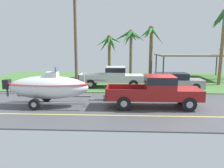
{
  "coord_description": "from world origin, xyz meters",
  "views": [
    {
      "loc": [
        -3.14,
        -13.32,
        3.49
      ],
      "look_at": [
        -3.91,
        1.04,
        1.18
      ],
      "focal_mm": 37.19,
      "sensor_mm": 36.0,
      "label": 1
    }
  ],
  "objects_px": {
    "parked_sedan_far": "(173,82)",
    "palm_tree_mid": "(109,46)",
    "palm_tree_far_left": "(151,39)",
    "utility_pole": "(76,40)",
    "boat_on_trailer": "(48,87)",
    "palm_tree_far_right": "(130,41)",
    "palm_tree_near_left": "(224,25)",
    "parked_pickup_background": "(115,76)",
    "carport_awning": "(193,55)",
    "pickup_truck_towing": "(159,90)"
  },
  "relations": [
    {
      "from": "parked_sedan_far",
      "to": "palm_tree_mid",
      "type": "bearing_deg",
      "value": 127.81
    },
    {
      "from": "palm_tree_far_left",
      "to": "utility_pole",
      "type": "height_order",
      "value": "utility_pole"
    },
    {
      "from": "boat_on_trailer",
      "to": "palm_tree_far_right",
      "type": "bearing_deg",
      "value": 62.72
    },
    {
      "from": "palm_tree_far_right",
      "to": "boat_on_trailer",
      "type": "bearing_deg",
      "value": -117.28
    },
    {
      "from": "boat_on_trailer",
      "to": "palm_tree_near_left",
      "type": "bearing_deg",
      "value": 31.5
    },
    {
      "from": "parked_pickup_background",
      "to": "boat_on_trailer",
      "type": "bearing_deg",
      "value": -120.0
    },
    {
      "from": "parked_pickup_background",
      "to": "palm_tree_near_left",
      "type": "distance_m",
      "value": 10.6
    },
    {
      "from": "boat_on_trailer",
      "to": "palm_tree_mid",
      "type": "relative_size",
      "value": 1.24
    },
    {
      "from": "boat_on_trailer",
      "to": "parked_pickup_background",
      "type": "height_order",
      "value": "boat_on_trailer"
    },
    {
      "from": "palm_tree_far_left",
      "to": "boat_on_trailer",
      "type": "bearing_deg",
      "value": -122.07
    },
    {
      "from": "parked_pickup_background",
      "to": "utility_pole",
      "type": "bearing_deg",
      "value": -144.96
    },
    {
      "from": "parked_sedan_far",
      "to": "palm_tree_far_left",
      "type": "bearing_deg",
      "value": 101.27
    },
    {
      "from": "boat_on_trailer",
      "to": "carport_awning",
      "type": "distance_m",
      "value": 17.49
    },
    {
      "from": "parked_sedan_far",
      "to": "palm_tree_near_left",
      "type": "xyz_separation_m",
      "value": [
        4.72,
        2.41,
        4.75
      ]
    },
    {
      "from": "palm_tree_mid",
      "to": "palm_tree_far_right",
      "type": "relative_size",
      "value": 0.93
    },
    {
      "from": "boat_on_trailer",
      "to": "carport_awning",
      "type": "height_order",
      "value": "carport_awning"
    },
    {
      "from": "palm_tree_far_right",
      "to": "parked_pickup_background",
      "type": "bearing_deg",
      "value": -111.59
    },
    {
      "from": "parked_sedan_far",
      "to": "palm_tree_far_left",
      "type": "relative_size",
      "value": 0.81
    },
    {
      "from": "palm_tree_near_left",
      "to": "palm_tree_far_right",
      "type": "height_order",
      "value": "palm_tree_near_left"
    },
    {
      "from": "carport_awning",
      "to": "palm_tree_far_right",
      "type": "distance_m",
      "value": 7.63
    },
    {
      "from": "utility_pole",
      "to": "palm_tree_mid",
      "type": "bearing_deg",
      "value": 77.22
    },
    {
      "from": "pickup_truck_towing",
      "to": "palm_tree_far_right",
      "type": "height_order",
      "value": "palm_tree_far_right"
    },
    {
      "from": "boat_on_trailer",
      "to": "parked_sedan_far",
      "type": "xyz_separation_m",
      "value": [
        8.53,
        5.71,
        -0.45
      ]
    },
    {
      "from": "carport_awning",
      "to": "utility_pole",
      "type": "relative_size",
      "value": 1.0
    },
    {
      "from": "pickup_truck_towing",
      "to": "boat_on_trailer",
      "type": "distance_m",
      "value": 6.55
    },
    {
      "from": "pickup_truck_towing",
      "to": "palm_tree_far_left",
      "type": "bearing_deg",
      "value": 86.15
    },
    {
      "from": "pickup_truck_towing",
      "to": "parked_pickup_background",
      "type": "height_order",
      "value": "pickup_truck_towing"
    },
    {
      "from": "palm_tree_mid",
      "to": "palm_tree_far_left",
      "type": "distance_m",
      "value": 4.82
    },
    {
      "from": "palm_tree_mid",
      "to": "palm_tree_near_left",
      "type": "bearing_deg",
      "value": -25.54
    },
    {
      "from": "parked_sedan_far",
      "to": "utility_pole",
      "type": "relative_size",
      "value": 0.6
    },
    {
      "from": "palm_tree_mid",
      "to": "utility_pole",
      "type": "bearing_deg",
      "value": -102.78
    },
    {
      "from": "parked_pickup_background",
      "to": "parked_sedan_far",
      "type": "height_order",
      "value": "parked_pickup_background"
    },
    {
      "from": "pickup_truck_towing",
      "to": "palm_tree_mid",
      "type": "distance_m",
      "value": 13.89
    },
    {
      "from": "pickup_truck_towing",
      "to": "palm_tree_mid",
      "type": "height_order",
      "value": "palm_tree_mid"
    },
    {
      "from": "parked_sedan_far",
      "to": "carport_awning",
      "type": "relative_size",
      "value": 0.6
    },
    {
      "from": "pickup_truck_towing",
      "to": "parked_sedan_far",
      "type": "distance_m",
      "value": 6.06
    },
    {
      "from": "carport_awning",
      "to": "palm_tree_far_left",
      "type": "xyz_separation_m",
      "value": [
        -4.7,
        -0.9,
        1.7
      ]
    },
    {
      "from": "parked_pickup_background",
      "to": "palm_tree_near_left",
      "type": "height_order",
      "value": "palm_tree_near_left"
    },
    {
      "from": "palm_tree_far_left",
      "to": "palm_tree_far_right",
      "type": "xyz_separation_m",
      "value": [
        -2.26,
        -1.86,
        -0.21
      ]
    },
    {
      "from": "carport_awning",
      "to": "palm_tree_mid",
      "type": "relative_size",
      "value": 1.6
    },
    {
      "from": "parked_sedan_far",
      "to": "carport_awning",
      "type": "height_order",
      "value": "carport_awning"
    },
    {
      "from": "boat_on_trailer",
      "to": "parked_sedan_far",
      "type": "relative_size",
      "value": 1.29
    },
    {
      "from": "palm_tree_far_right",
      "to": "utility_pole",
      "type": "bearing_deg",
      "value": -128.29
    },
    {
      "from": "utility_pole",
      "to": "boat_on_trailer",
      "type": "bearing_deg",
      "value": -100.26
    },
    {
      "from": "carport_awning",
      "to": "palm_tree_far_left",
      "type": "distance_m",
      "value": 5.08
    },
    {
      "from": "palm_tree_near_left",
      "to": "palm_tree_far_left",
      "type": "bearing_deg",
      "value": 148.78
    },
    {
      "from": "parked_sedan_far",
      "to": "palm_tree_mid",
      "type": "xyz_separation_m",
      "value": [
        -5.75,
        7.41,
        2.92
      ]
    },
    {
      "from": "parked_sedan_far",
      "to": "boat_on_trailer",
      "type": "bearing_deg",
      "value": -146.18
    },
    {
      "from": "utility_pole",
      "to": "parked_sedan_far",
      "type": "bearing_deg",
      "value": 9.41
    },
    {
      "from": "palm_tree_far_right",
      "to": "palm_tree_mid",
      "type": "bearing_deg",
      "value": 125.09
    }
  ]
}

